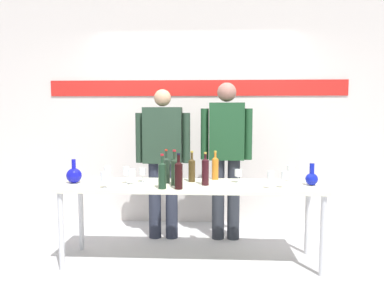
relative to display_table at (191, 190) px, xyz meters
The scene contains 24 objects.
ground_plane 0.71m from the display_table, ahead, with size 10.00×10.00×0.00m, color #B4B4B6.
back_wall 1.59m from the display_table, 90.00° to the left, with size 5.45×0.11×3.00m.
display_table is the anchor object (origin of this frame).
decanter_blue_left 1.14m from the display_table, behind, with size 0.15×0.15×0.23m.
decanter_blue_right 1.14m from the display_table, ahead, with size 0.12×0.12×0.21m.
presenter_left 0.82m from the display_table, 117.61° to the left, with size 0.62×0.22×1.71m.
presenter_right 0.83m from the display_table, 62.39° to the left, with size 0.58×0.22×1.78m.
wine_bottle_0 0.25m from the display_table, 25.24° to the right, with size 0.07×0.07×0.31m.
wine_bottle_1 0.22m from the display_table, 92.09° to the left, with size 0.07×0.07×0.31m.
wine_bottle_2 0.34m from the display_table, 111.00° to the right, with size 0.07×0.07×0.32m.
wine_bottle_3 0.37m from the display_table, 125.75° to the left, with size 0.07×0.07×0.30m.
wine_bottle_4 0.26m from the display_table, 152.91° to the right, with size 0.07×0.07×0.33m.
wine_bottle_5 0.40m from the display_table, 134.35° to the right, with size 0.07×0.07×0.31m.
wine_bottle_6 0.38m from the display_table, 46.49° to the left, with size 0.07×0.07×0.29m.
wine_bottle_7 0.31m from the display_table, behind, with size 0.07×0.07×0.33m.
wine_glass_left_0 0.90m from the display_table, 167.94° to the left, with size 0.07×0.07×0.14m.
wine_glass_left_1 0.65m from the display_table, behind, with size 0.06×0.06×0.16m.
wine_glass_left_2 0.59m from the display_table, behind, with size 0.07×0.07×0.15m.
wine_glass_left_3 0.82m from the display_table, 161.37° to the right, with size 0.07×0.07×0.15m.
wine_glass_left_4 0.51m from the display_table, behind, with size 0.06×0.06×0.14m.
wine_glass_right_0 1.00m from the display_table, ahead, with size 0.07×0.07×0.16m.
wine_glass_right_1 0.48m from the display_table, ahead, with size 0.07×0.07×0.13m.
wine_glass_right_2 0.88m from the display_table, 10.95° to the right, with size 0.06×0.06×0.15m.
wine_glass_right_3 0.77m from the display_table, 15.95° to the right, with size 0.06×0.06×0.16m.
Camera 1 is at (0.19, -3.52, 1.44)m, focal length 35.01 mm.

